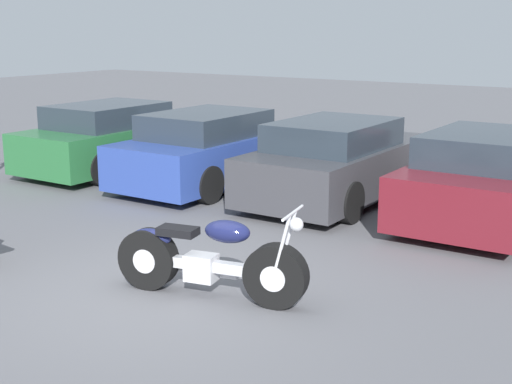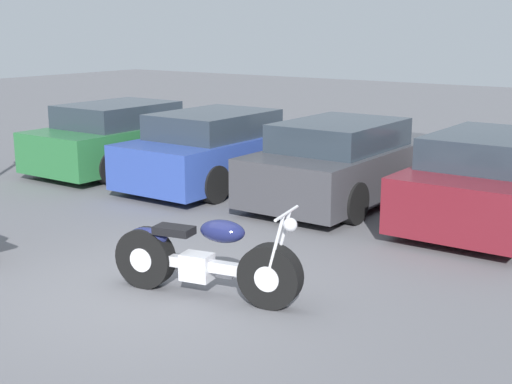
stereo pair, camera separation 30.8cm
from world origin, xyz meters
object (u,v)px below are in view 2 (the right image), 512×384
at_px(motorcycle, 203,260).
at_px(parked_car_dark_grey, 345,163).
at_px(parked_car_blue, 221,150).
at_px(parked_car_green, 126,138).
at_px(parked_car_maroon, 496,180).

xyz_separation_m(motorcycle, parked_car_dark_grey, (-0.88, 4.87, 0.23)).
bearing_deg(parked_car_blue, parked_car_green, 179.71).
distance_m(parked_car_blue, parked_car_maroon, 5.07).
height_order(parked_car_blue, parked_car_dark_grey, same).
relative_size(motorcycle, parked_car_dark_grey, 0.53).
bearing_deg(motorcycle, parked_car_dark_grey, 100.28).
bearing_deg(parked_car_green, motorcycle, -38.17).
height_order(parked_car_green, parked_car_dark_grey, same).
relative_size(parked_car_blue, parked_car_dark_grey, 1.00).
height_order(motorcycle, parked_car_green, parked_car_green).
bearing_deg(parked_car_green, parked_car_dark_grey, 2.19).
xyz_separation_m(parked_car_dark_grey, parked_car_maroon, (2.53, 0.09, 0.00)).
bearing_deg(parked_car_blue, parked_car_dark_grey, 4.66).
distance_m(motorcycle, parked_car_green, 7.57).
distance_m(motorcycle, parked_car_dark_grey, 4.95).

